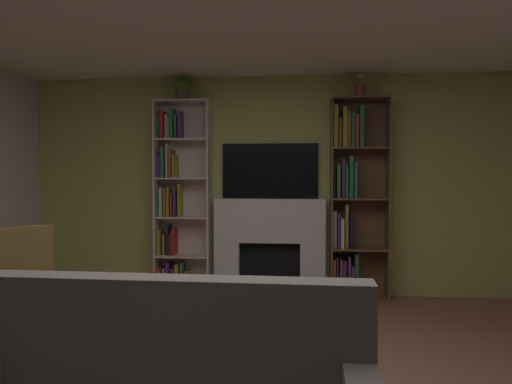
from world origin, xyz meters
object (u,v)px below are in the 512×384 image
Objects in this scene: vase_with_flowers at (360,89)px; bookshelf_left at (178,202)px; potted_plant at (182,88)px; coffee_table at (190,366)px; fireplace at (270,245)px; tv at (270,171)px; bookshelf_right at (352,199)px.

bookshelf_left is at bearing 178.67° from vase_with_flowers.
potted_plant is 0.37× the size of coffee_table.
coffee_table is (-0.22, -3.11, -0.21)m from fireplace.
vase_with_flowers is at bearing -2.65° from fireplace.
tv is at bearing 173.27° from vase_with_flowers.
bookshelf_left is 1.33m from potted_plant.
potted_plant is at bearing -179.99° from vase_with_flowers.
bookshelf_right is at bearing -0.40° from bookshelf_left.
bookshelf_right is 2.34m from potted_plant.
coffee_table is (0.80, -3.06, -2.03)m from potted_plant.
tv is 4.11× the size of potted_plant.
vase_with_flowers is (2.03, 0.00, -0.05)m from potted_plant.
fireplace is 0.61× the size of bookshelf_right.
bookshelf_left is 3.08× the size of coffee_table.
fireplace is 5.09× the size of potted_plant.
bookshelf_right reaches higher than coffee_table.
fireplace is 5.06× the size of vase_with_flowers.
tv is 1.37m from vase_with_flowers.
bookshelf_right is (2.02, -0.01, 0.04)m from bookshelf_left.
vase_with_flowers reaches higher than coffee_table.
coffee_table is (-0.22, -3.18, -1.08)m from tv.
potted_plant is at bearing 104.61° from coffee_table.
vase_with_flowers is (1.02, -0.05, 1.78)m from fireplace.
vase_with_flowers reaches higher than bookshelf_left.
vase_with_flowers is at bearing 68.02° from coffee_table.
potted_plant is at bearing -173.26° from tv.
bookshelf_right is 8.36× the size of potted_plant.
bookshelf_left is 2.03m from bookshelf_right.
potted_plant is 3.76m from coffee_table.
potted_plant is at bearing -177.34° from fireplace.
tv is at bearing 90.00° from fireplace.
coffee_table is at bearing -94.03° from fireplace.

